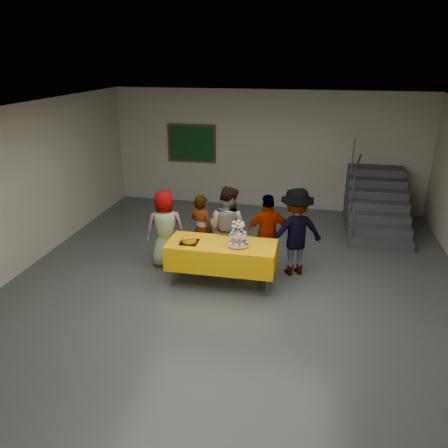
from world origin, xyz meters
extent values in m
plane|color=#4C514C|center=(0.00, 0.00, 0.00)|extent=(10.00, 10.00, 0.00)
cube|color=#B0A58E|center=(0.00, 5.00, 1.50)|extent=(8.00, 0.04, 3.00)
cube|color=silver|center=(0.00, 0.00, 3.00)|extent=(8.00, 10.00, 0.04)
cube|color=#999999|center=(0.00, 4.98, 0.06)|extent=(7.90, 0.03, 0.12)
cylinder|color=#595960|center=(-1.09, 0.33, 0.36)|extent=(0.04, 0.04, 0.73)
cylinder|color=#595960|center=(0.59, 0.33, 0.36)|extent=(0.04, 0.04, 0.73)
cylinder|color=#595960|center=(-1.09, 0.91, 0.36)|extent=(0.04, 0.04, 0.73)
cylinder|color=#595960|center=(0.59, 0.91, 0.36)|extent=(0.04, 0.04, 0.73)
cube|color=#595960|center=(-0.25, 0.62, 0.74)|extent=(1.80, 0.70, 0.02)
cube|color=#FCA905|center=(-0.25, 0.62, 0.55)|extent=(1.88, 0.78, 0.44)
cylinder|color=silver|center=(0.04, 0.57, 0.78)|extent=(0.18, 0.18, 0.01)
cylinder|color=silver|center=(0.04, 0.57, 0.98)|extent=(0.02, 0.02, 0.42)
cylinder|color=silver|center=(0.04, 0.57, 0.80)|extent=(0.38, 0.38, 0.01)
cylinder|color=silver|center=(0.04, 0.57, 0.97)|extent=(0.30, 0.30, 0.01)
cylinder|color=silver|center=(0.04, 0.57, 1.14)|extent=(0.22, 0.22, 0.01)
cube|color=black|center=(-0.80, 0.54, 0.78)|extent=(0.30, 0.30, 0.02)
cylinder|color=#FFA000|center=(-0.80, 0.54, 0.82)|extent=(0.25, 0.25, 0.07)
ellipsoid|color=#FFA000|center=(-0.80, 0.54, 0.86)|extent=(0.25, 0.25, 0.05)
ellipsoid|color=white|center=(-0.76, 0.50, 0.88)|extent=(0.08, 0.08, 0.02)
cube|color=silver|center=(-0.82, 0.41, 0.88)|extent=(0.30, 0.16, 0.04)
imported|color=slate|center=(-1.44, 1.13, 0.74)|extent=(0.84, 0.68, 1.49)
imported|color=slate|center=(-0.80, 1.37, 0.69)|extent=(0.59, 0.50, 1.37)
imported|color=slate|center=(-0.27, 1.23, 0.80)|extent=(0.95, 0.85, 1.61)
imported|color=slate|center=(0.48, 1.20, 0.75)|extent=(0.95, 0.61, 1.51)
imported|color=slate|center=(0.97, 1.27, 0.81)|extent=(1.21, 0.98, 1.63)
cube|color=#424447|center=(2.70, 2.75, 0.09)|extent=(1.30, 0.30, 0.18)
cube|color=#424447|center=(2.70, 3.05, 0.18)|extent=(1.30, 0.30, 0.36)
cube|color=#424447|center=(2.70, 3.35, 0.27)|extent=(1.30, 0.30, 0.54)
cube|color=#424447|center=(2.70, 3.65, 0.36)|extent=(1.30, 0.30, 0.72)
cube|color=#424447|center=(2.70, 3.95, 0.45)|extent=(1.30, 0.30, 0.90)
cube|color=#424447|center=(2.70, 4.25, 0.54)|extent=(1.30, 0.30, 1.08)
cube|color=#424447|center=(2.70, 4.55, 0.63)|extent=(1.30, 0.30, 1.26)
cube|color=#424447|center=(2.70, 4.85, 0.63)|extent=(1.30, 0.30, 1.26)
cylinder|color=#595960|center=(2.10, 2.70, 0.45)|extent=(0.04, 0.04, 0.90)
cylinder|color=#595960|center=(2.10, 3.50, 0.99)|extent=(0.04, 0.04, 0.90)
cylinder|color=#595960|center=(2.10, 4.40, 1.53)|extent=(0.04, 0.04, 0.90)
cylinder|color=#595960|center=(2.10, 3.55, 1.44)|extent=(0.04, 1.85, 1.20)
cube|color=#472B16|center=(-1.98, 4.97, 1.60)|extent=(1.30, 0.04, 1.00)
cube|color=#123A1B|center=(-1.98, 4.94, 1.60)|extent=(1.18, 0.02, 0.88)
camera|label=1|loc=(1.18, -6.10, 3.82)|focal=35.00mm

